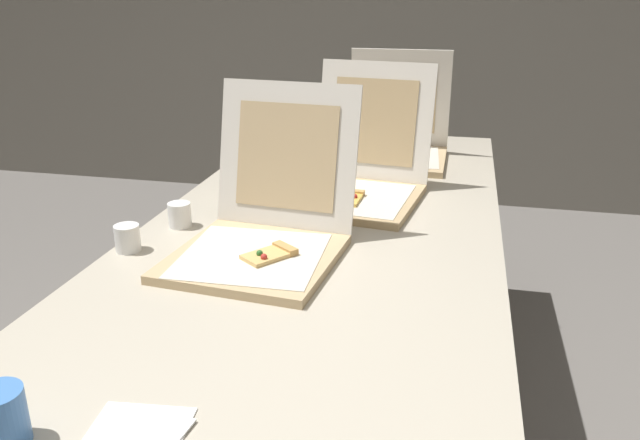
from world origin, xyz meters
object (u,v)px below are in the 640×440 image
at_px(table, 326,233).
at_px(cup_white_near_center, 180,215).
at_px(napkin_pile, 136,436).
at_px(pizza_box_middle, 358,181).
at_px(cup_white_far, 280,169).
at_px(cup_white_mid, 238,191).
at_px(cup_printed_front, 0,418).
at_px(cup_white_near_left, 127,238).
at_px(pizza_box_back, 395,144).
at_px(pizza_box_front, 262,233).

relative_size(table, cup_white_near_center, 33.30).
bearing_deg(cup_white_near_center, napkin_pile, -69.79).
distance_m(pizza_box_middle, cup_white_far, 0.33).
height_order(pizza_box_middle, cup_white_mid, pizza_box_middle).
height_order(cup_white_near_center, cup_printed_front, cup_printed_front).
bearing_deg(cup_white_mid, cup_white_near_left, -107.94).
height_order(table, pizza_box_back, pizza_box_back).
relative_size(cup_white_far, cup_white_mid, 1.00).
xyz_separation_m(cup_white_far, cup_printed_front, (-0.02, -1.38, 0.01)).
height_order(pizza_box_middle, napkin_pile, pizza_box_middle).
bearing_deg(cup_white_near_center, cup_printed_front, -82.12).
distance_m(pizza_box_middle, pizza_box_back, 0.50).
distance_m(cup_white_mid, napkin_pile, 1.09).
height_order(table, cup_white_mid, cup_white_mid).
relative_size(cup_white_near_left, napkin_pile, 0.42).
height_order(pizza_box_middle, cup_white_far, pizza_box_middle).
relative_size(cup_white_far, napkin_pile, 0.42).
bearing_deg(napkin_pile, pizza_box_front, 91.85).
height_order(pizza_box_middle, pizza_box_back, pizza_box_back).
height_order(pizza_box_front, cup_white_near_center, pizza_box_front).
height_order(cup_white_far, napkin_pile, cup_white_far).
height_order(cup_white_far, cup_white_mid, same).
height_order(pizza_box_middle, cup_white_near_left, pizza_box_middle).
relative_size(pizza_box_middle, cup_printed_front, 5.62).
xyz_separation_m(table, pizza_box_back, (0.12, 0.70, 0.10)).
bearing_deg(pizza_box_front, pizza_box_middle, 77.51).
height_order(pizza_box_front, pizza_box_middle, pizza_box_middle).
xyz_separation_m(cup_white_near_center, cup_white_mid, (0.08, 0.24, 0.00)).
bearing_deg(pizza_box_back, cup_printed_front, -102.45).
bearing_deg(pizza_box_middle, pizza_box_front, -100.16).
bearing_deg(pizza_box_front, cup_white_mid, 123.14).
bearing_deg(cup_white_far, cup_printed_front, -90.89).
xyz_separation_m(pizza_box_middle, cup_white_mid, (-0.35, -0.11, -0.02)).
relative_size(cup_white_mid, napkin_pile, 0.42).
distance_m(pizza_box_middle, cup_printed_front, 1.27).
distance_m(pizza_box_front, cup_white_near_left, 0.34).
height_order(cup_white_far, cup_white_near_center, same).
xyz_separation_m(pizza_box_back, cup_printed_front, (-0.38, -1.72, -0.01)).
bearing_deg(cup_white_far, table, -55.97).
height_order(pizza_box_front, cup_white_far, pizza_box_front).
bearing_deg(cup_white_far, napkin_pile, -83.10).
height_order(pizza_box_front, pizza_box_back, pizza_box_back).
height_order(cup_white_mid, cup_printed_front, cup_printed_front).
relative_size(pizza_box_middle, cup_white_near_center, 7.42).
distance_m(pizza_box_front, napkin_pile, 0.69).
bearing_deg(pizza_box_middle, cup_white_near_center, -133.48).
relative_size(table, napkin_pile, 13.83).
xyz_separation_m(pizza_box_front, cup_white_mid, (-0.20, 0.38, -0.02)).
distance_m(pizza_box_middle, cup_white_near_center, 0.56).
relative_size(cup_white_near_center, cup_printed_front, 0.76).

